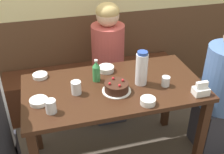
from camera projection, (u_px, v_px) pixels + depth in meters
The scene contains 15 objects.
bench_seat at pixel (93, 87), 3.09m from camera, with size 1.84×0.38×0.46m.
dining_table at pixel (114, 98), 2.18m from camera, with size 1.36×0.71×0.77m.
birthday_cake at pixel (116, 87), 2.05m from camera, with size 0.21×0.21×0.09m.
water_pitcher at pixel (142, 68), 2.09m from camera, with size 0.09×0.09×0.27m.
soju_bottle at pixel (96, 71), 2.14m from camera, with size 0.06×0.06×0.18m.
napkin_holder at pixel (201, 90), 2.01m from camera, with size 0.11×0.08×0.11m.
bowl_soup_white at pixel (39, 101), 1.93m from camera, with size 0.13×0.13×0.03m.
bowl_rice_small at pixel (106, 69), 2.31m from camera, with size 0.13×0.13×0.04m.
bowl_side_dish at pixel (40, 76), 2.22m from camera, with size 0.12×0.12×0.03m.
bowl_sauce_shallow at pixel (148, 101), 1.92m from camera, with size 0.11×0.11×0.04m.
glass_water_tall at pixel (76, 88), 2.01m from camera, with size 0.07×0.07×0.10m.
glass_tumbler_short at pixel (166, 81), 2.11m from camera, with size 0.06×0.06×0.08m.
glass_shot_small at pixel (51, 106), 1.83m from camera, with size 0.07×0.07×0.09m.
person_teal_shirt at pixel (222, 93), 2.38m from camera, with size 0.37×0.37×1.19m.
person_grey_tee at pixel (108, 67), 2.75m from camera, with size 0.31×0.34×1.23m.
Camera 1 is at (-0.49, -1.71, 1.94)m, focal length 45.00 mm.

